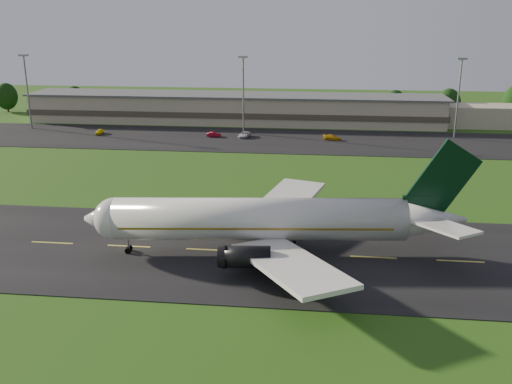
# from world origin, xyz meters

# --- Properties ---
(ground) EXTENTS (360.00, 360.00, 0.00)m
(ground) POSITION_xyz_m (0.00, 0.00, 0.00)
(ground) COLOR #284C13
(ground) RESTS_ON ground
(taxiway) EXTENTS (220.00, 30.00, 0.10)m
(taxiway) POSITION_xyz_m (0.00, 0.00, 0.05)
(taxiway) COLOR black
(taxiway) RESTS_ON ground
(apron) EXTENTS (260.00, 30.00, 0.10)m
(apron) POSITION_xyz_m (0.00, 72.00, 0.05)
(apron) COLOR black
(apron) RESTS_ON ground
(airliner) EXTENTS (51.24, 41.95, 15.57)m
(airliner) POSITION_xyz_m (18.86, 0.09, 4.66)
(airliner) COLOR white
(airliner) RESTS_ON ground
(terminal) EXTENTS (145.00, 16.00, 8.40)m
(terminal) POSITION_xyz_m (6.40, 96.18, 3.99)
(terminal) COLOR #BEAD91
(terminal) RESTS_ON ground
(light_mast_west) EXTENTS (2.40, 1.20, 20.35)m
(light_mast_west) POSITION_xyz_m (-55.00, 80.00, 12.74)
(light_mast_west) COLOR gray
(light_mast_west) RESTS_ON ground
(light_mast_centre) EXTENTS (2.40, 1.20, 20.35)m
(light_mast_centre) POSITION_xyz_m (5.00, 80.00, 12.74)
(light_mast_centre) COLOR gray
(light_mast_centre) RESTS_ON ground
(light_mast_east) EXTENTS (2.40, 1.20, 20.35)m
(light_mast_east) POSITION_xyz_m (60.00, 80.00, 12.74)
(light_mast_east) COLOR gray
(light_mast_east) RESTS_ON ground
(tree_line) EXTENTS (200.78, 9.67, 11.12)m
(tree_line) POSITION_xyz_m (40.42, 106.17, 5.18)
(tree_line) COLOR black
(tree_line) RESTS_ON ground
(service_vehicle_a) EXTENTS (1.91, 4.04, 1.34)m
(service_vehicle_a) POSITION_xyz_m (-32.99, 74.24, 0.77)
(service_vehicle_a) COLOR yellow
(service_vehicle_a) RESTS_ON apron
(service_vehicle_b) EXTENTS (3.91, 1.79, 1.24)m
(service_vehicle_b) POSITION_xyz_m (-2.04, 74.19, 0.72)
(service_vehicle_b) COLOR maroon
(service_vehicle_b) RESTS_ON apron
(service_vehicle_c) EXTENTS (2.99, 5.32, 1.40)m
(service_vehicle_c) POSITION_xyz_m (5.99, 74.57, 0.80)
(service_vehicle_c) COLOR silver
(service_vehicle_c) RESTS_ON apron
(service_vehicle_d) EXTENTS (4.87, 3.03, 1.32)m
(service_vehicle_d) POSITION_xyz_m (28.58, 73.64, 0.76)
(service_vehicle_d) COLOR #D1940C
(service_vehicle_d) RESTS_ON apron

